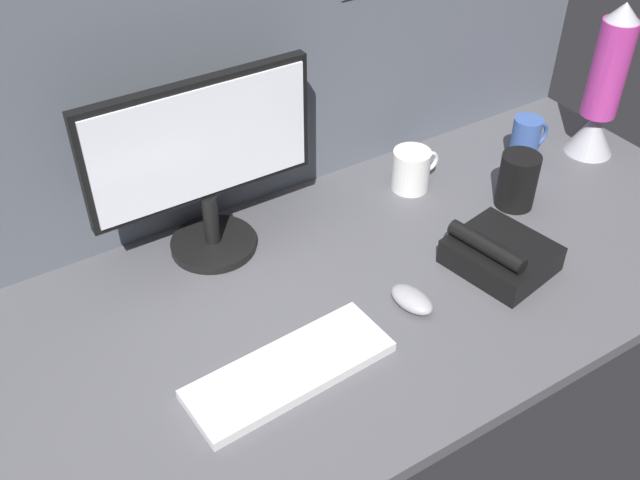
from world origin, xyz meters
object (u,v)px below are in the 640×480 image
at_px(mug_black_travel, 518,181).
at_px(desk_phone, 499,254).
at_px(keyboard, 290,370).
at_px(mug_ceramic_blue, 526,141).
at_px(mug_ceramic_white, 412,170).
at_px(lava_lamp, 603,93).
at_px(monitor, 203,160).
at_px(mouse, 412,299).

height_order(mug_black_travel, desk_phone, mug_black_travel).
xyz_separation_m(keyboard, mug_ceramic_blue, (0.82, 0.28, 0.05)).
relative_size(keyboard, desk_phone, 1.70).
bearing_deg(mug_ceramic_white, lava_lamp, -12.97).
bearing_deg(mug_ceramic_blue, monitor, 171.83).
distance_m(keyboard, mug_ceramic_blue, 0.87).
distance_m(mug_ceramic_blue, mug_ceramic_white, 0.30).
distance_m(mug_ceramic_white, desk_phone, 0.32).
relative_size(mug_ceramic_white, desk_phone, 0.56).
bearing_deg(mug_ceramic_white, desk_phone, -93.78).
bearing_deg(keyboard, mug_ceramic_white, 29.88).
xyz_separation_m(mug_ceramic_blue, lava_lamp, (0.18, -0.05, 0.10)).
bearing_deg(mug_black_travel, mug_ceramic_white, 131.73).
height_order(monitor, mug_ceramic_blue, monitor).
bearing_deg(mug_ceramic_white, keyboard, -146.84).
xyz_separation_m(mug_ceramic_blue, mug_ceramic_white, (-0.29, 0.06, -0.01)).
height_order(keyboard, mug_ceramic_blue, mug_ceramic_blue).
height_order(mug_ceramic_blue, lava_lamp, lava_lamp).
height_order(mug_ceramic_blue, mug_ceramic_white, mug_ceramic_blue).
xyz_separation_m(monitor, lava_lamp, (0.96, -0.16, -0.05)).
bearing_deg(keyboard, mouse, 1.45).
relative_size(lava_lamp, desk_phone, 1.75).
bearing_deg(mouse, mug_ceramic_blue, 16.21).
xyz_separation_m(monitor, desk_phone, (0.46, -0.37, -0.18)).
distance_m(lava_lamp, desk_phone, 0.55).
bearing_deg(lava_lamp, mug_black_travel, -167.96).
xyz_separation_m(monitor, keyboard, (-0.04, -0.39, -0.20)).
height_order(mug_ceramic_white, lava_lamp, lava_lamp).
distance_m(monitor, keyboard, 0.44).
bearing_deg(desk_phone, monitor, 141.52).
distance_m(mug_ceramic_blue, lava_lamp, 0.21).
distance_m(mug_ceramic_blue, desk_phone, 0.41).
relative_size(monitor, mug_ceramic_white, 3.81).
relative_size(mouse, desk_phone, 0.44).
bearing_deg(mouse, lava_lamp, 6.93).
distance_m(mug_black_travel, mug_ceramic_white, 0.24).
height_order(keyboard, mug_black_travel, mug_black_travel).
relative_size(mug_ceramic_blue, mug_ceramic_white, 1.01).
bearing_deg(desk_phone, lava_lamp, 23.00).
distance_m(monitor, mug_ceramic_white, 0.51).
bearing_deg(mug_black_travel, mug_ceramic_blue, 40.02).
height_order(monitor, mug_black_travel, monitor).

